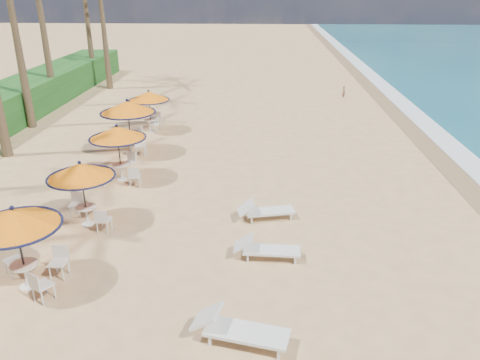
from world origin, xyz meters
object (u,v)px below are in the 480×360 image
at_px(station_0, 18,228).
at_px(station_4, 150,100).
at_px(lounger_far, 264,210).
at_px(lounger_mid, 265,248).
at_px(station_3, 129,112).
at_px(lounger_near, 237,329).
at_px(station_2, 118,140).
at_px(station_1, 82,176).

xyz_separation_m(station_0, station_4, (0.09, 13.37, -0.02)).
bearing_deg(station_4, lounger_far, -58.32).
height_order(station_4, lounger_mid, station_4).
bearing_deg(station_3, lounger_near, -65.35).
height_order(station_3, lounger_near, station_3).
bearing_deg(station_0, station_2, 86.89).
xyz_separation_m(station_2, station_3, (-0.37, 3.01, 0.27)).
distance_m(station_4, lounger_far, 11.16).
bearing_deg(station_1, lounger_near, -44.98).
height_order(station_0, station_3, station_3).
bearing_deg(station_0, station_1, 84.36).
relative_size(station_4, lounger_mid, 1.16).
distance_m(station_0, lounger_mid, 6.29).
distance_m(station_4, lounger_mid, 13.21).
bearing_deg(station_1, lounger_mid, -16.81).
distance_m(station_2, lounger_far, 6.42).
xyz_separation_m(station_0, lounger_mid, (5.93, 1.61, -1.36)).
height_order(station_2, lounger_mid, station_2).
distance_m(station_1, station_2, 3.62).
relative_size(station_3, lounger_mid, 1.36).
distance_m(station_3, lounger_far, 8.56).
relative_size(station_2, station_3, 0.89).
xyz_separation_m(station_0, station_3, (0.00, 9.93, 0.24)).
distance_m(station_1, lounger_near, 7.22).
bearing_deg(station_2, station_1, -90.80).
xyz_separation_m(station_2, lounger_near, (4.97, -8.64, -1.29)).
bearing_deg(station_0, lounger_far, 33.73).
bearing_deg(station_2, station_3, 97.07).
height_order(station_1, lounger_mid, station_1).
xyz_separation_m(station_0, station_1, (0.33, 3.30, -0.02)).
height_order(station_1, lounger_far, station_1).
bearing_deg(station_3, station_1, -87.21).
relative_size(station_0, lounger_mid, 1.23).
bearing_deg(lounger_far, lounger_near, -108.82).
height_order(station_2, lounger_far, station_2).
relative_size(station_1, lounger_near, 0.99).
distance_m(station_1, station_4, 10.08).
relative_size(station_0, station_3, 0.90).
xyz_separation_m(station_3, station_4, (0.08, 3.44, -0.27)).
bearing_deg(station_3, station_4, 88.59).
bearing_deg(lounger_mid, station_3, 127.23).
xyz_separation_m(station_4, lounger_mid, (5.84, -11.77, -1.33)).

